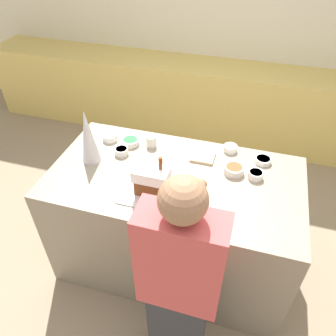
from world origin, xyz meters
name	(u,v)px	position (x,y,z in m)	size (l,w,h in m)	color
ground_plane	(173,258)	(0.00, 0.00, 0.00)	(12.00, 12.00, 0.00)	gray
wall_back	(230,25)	(0.00, 2.36, 1.30)	(8.00, 0.05, 2.60)	beige
back_cabinet_block	(218,103)	(0.00, 2.04, 0.46)	(6.00, 0.60, 0.92)	#DBBC60
kitchen_island	(174,222)	(0.00, 0.00, 0.48)	(1.75, 0.94, 0.95)	gray
baking_tray	(152,192)	(-0.10, -0.20, 0.96)	(0.38, 0.32, 0.01)	silver
gingerbread_house	(152,180)	(-0.10, -0.20, 1.06)	(0.22, 0.14, 0.27)	brown
decorative_tree	(88,136)	(-0.63, 0.00, 1.16)	(0.13, 0.13, 0.41)	silver
candy_bowl_front_corner	(121,151)	(-0.45, 0.13, 0.98)	(0.10, 0.10, 0.05)	white
candy_bowl_far_left	(110,137)	(-0.61, 0.27, 0.98)	(0.11, 0.11, 0.05)	white
candy_bowl_near_tray_right	(256,174)	(0.53, 0.14, 0.98)	(0.10, 0.10, 0.05)	white
candy_bowl_center_rear	(234,169)	(0.38, 0.15, 0.98)	(0.14, 0.14, 0.05)	white
candy_bowl_behind_tray	(230,148)	(0.32, 0.40, 0.98)	(0.10, 0.10, 0.05)	white
candy_bowl_beside_tree	(263,160)	(0.57, 0.33, 0.97)	(0.12, 0.12, 0.04)	white
candy_bowl_far_right	(130,141)	(-0.43, 0.27, 0.98)	(0.14, 0.14, 0.04)	white
cookbook	(203,157)	(0.14, 0.25, 0.96)	(0.17, 0.15, 0.02)	#CCB78C
mug	(151,141)	(-0.27, 0.29, 0.99)	(0.08, 0.08, 0.09)	white
person	(179,289)	(0.23, -0.74, 0.83)	(0.42, 0.53, 1.61)	#333338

